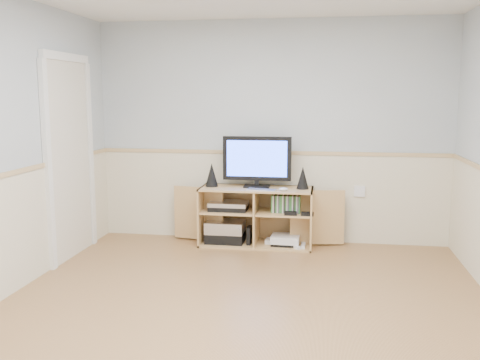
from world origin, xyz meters
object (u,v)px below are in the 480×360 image
object	(u,v)px
monitor	(257,160)
keyboard	(262,190)
game_consoles	(284,240)
media_cabinet	(257,215)

from	to	relation	value
monitor	keyboard	world-z (taller)	monitor
keyboard	game_consoles	size ratio (longest dim) A/B	0.69
media_cabinet	game_consoles	world-z (taller)	media_cabinet
media_cabinet	game_consoles	bearing A→B (deg)	-11.98
monitor	keyboard	bearing A→B (deg)	-68.14
media_cabinet	game_consoles	size ratio (longest dim) A/B	4.32
media_cabinet	monitor	bearing A→B (deg)	-90.00
media_cabinet	keyboard	distance (m)	0.39
game_consoles	media_cabinet	bearing A→B (deg)	168.02
keyboard	media_cabinet	bearing A→B (deg)	120.93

